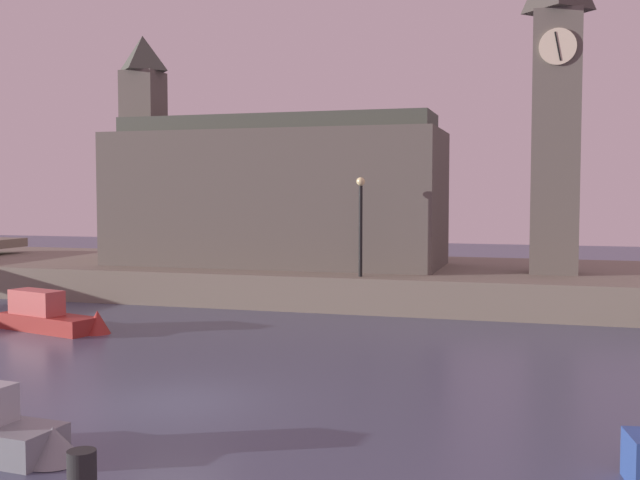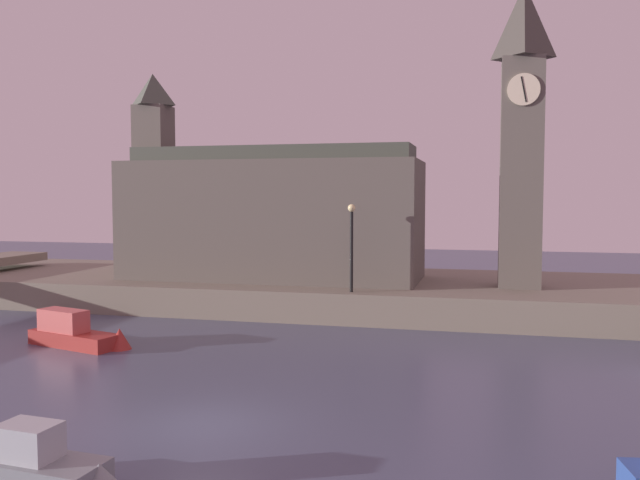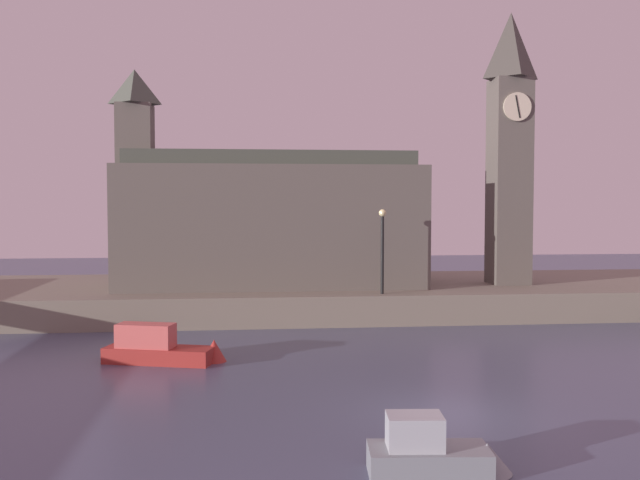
{
  "view_description": "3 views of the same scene",
  "coord_description": "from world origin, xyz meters",
  "px_view_note": "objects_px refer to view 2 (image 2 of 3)",
  "views": [
    {
      "loc": [
        8.42,
        -16.39,
        5.01
      ],
      "look_at": [
        -0.78,
        15.18,
        2.98
      ],
      "focal_mm": 43.28,
      "sensor_mm": 36.0,
      "label": 1
    },
    {
      "loc": [
        7.21,
        -15.94,
        6.04
      ],
      "look_at": [
        -0.75,
        16.03,
        3.85
      ],
      "focal_mm": 37.57,
      "sensor_mm": 36.0,
      "label": 2
    },
    {
      "loc": [
        -5.46,
        -19.04,
        5.9
      ],
      "look_at": [
        -1.67,
        17.93,
        4.0
      ],
      "focal_mm": 39.65,
      "sensor_mm": 36.0,
      "label": 3
    }
  ],
  "objects_px": {
    "clock_tower": "(522,132)",
    "boat_dinghy_red": "(81,334)",
    "streetlamp": "(351,238)",
    "parliament_hall": "(266,213)",
    "boat_cruiser_grey": "(52,468)"
  },
  "relations": [
    {
      "from": "parliament_hall",
      "to": "boat_cruiser_grey",
      "type": "distance_m",
      "value": 24.13
    },
    {
      "from": "streetlamp",
      "to": "boat_dinghy_red",
      "type": "bearing_deg",
      "value": -141.97
    },
    {
      "from": "parliament_hall",
      "to": "boat_cruiser_grey",
      "type": "xyz_separation_m",
      "value": [
        3.25,
        -23.46,
        -4.61
      ]
    },
    {
      "from": "clock_tower",
      "to": "boat_dinghy_red",
      "type": "height_order",
      "value": "clock_tower"
    },
    {
      "from": "parliament_hall",
      "to": "streetlamp",
      "type": "relative_size",
      "value": 3.91
    },
    {
      "from": "parliament_hall",
      "to": "streetlamp",
      "type": "distance_m",
      "value": 7.19
    },
    {
      "from": "clock_tower",
      "to": "boat_cruiser_grey",
      "type": "xyz_separation_m",
      "value": [
        -10.18,
        -22.84,
        -8.71
      ]
    },
    {
      "from": "streetlamp",
      "to": "boat_dinghy_red",
      "type": "relative_size",
      "value": 0.86
    },
    {
      "from": "streetlamp",
      "to": "clock_tower",
      "type": "bearing_deg",
      "value": 25.5
    },
    {
      "from": "boat_cruiser_grey",
      "to": "boat_dinghy_red",
      "type": "bearing_deg",
      "value": 121.27
    },
    {
      "from": "parliament_hall",
      "to": "boat_dinghy_red",
      "type": "height_order",
      "value": "parliament_hall"
    },
    {
      "from": "boat_cruiser_grey",
      "to": "boat_dinghy_red",
      "type": "xyz_separation_m",
      "value": [
        -7.1,
        11.7,
        0.04
      ]
    },
    {
      "from": "clock_tower",
      "to": "parliament_hall",
      "type": "height_order",
      "value": "clock_tower"
    },
    {
      "from": "clock_tower",
      "to": "boat_dinghy_red",
      "type": "distance_m",
      "value": 22.32
    },
    {
      "from": "streetlamp",
      "to": "boat_dinghy_red",
      "type": "xyz_separation_m",
      "value": [
        -9.52,
        -7.45,
        -3.56
      ]
    }
  ]
}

